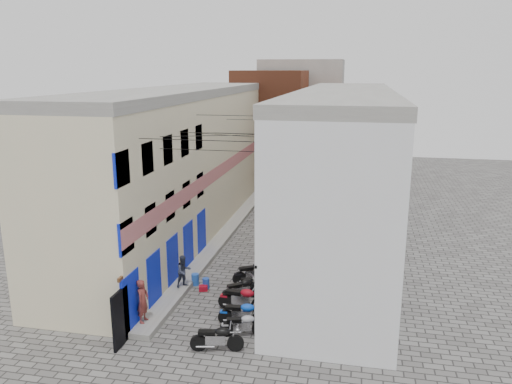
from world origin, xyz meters
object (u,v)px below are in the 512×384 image
Objects in this scene: motorcycle_b at (243,324)px; water_jug_far at (195,279)px; motorcycle_a at (217,337)px; motorcycle_c at (242,312)px; water_jug_near at (206,283)px; person_a at (143,301)px; motorcycle_e at (242,288)px; motorcycle_d at (242,297)px; motorcycle_f at (254,282)px; motorcycle_g at (254,271)px; red_crate at (203,288)px; person_b at (184,271)px.

water_jug_far is (-3.34, 4.13, -0.25)m from motorcycle_b.
motorcycle_a is 2.09m from motorcycle_c.
motorcycle_b is 4.74m from water_jug_near.
water_jug_far is (0.72, 4.28, -0.86)m from person_a.
motorcycle_e is 2.83m from water_jug_far.
motorcycle_d is 1.90m from motorcycle_f.
motorcycle_b is at bearing -23.22° from motorcycle_e.
motorcycle_b is (0.69, 1.23, -0.05)m from motorcycle_a.
motorcycle_a is 0.92× the size of motorcycle_g.
person_a is 4.09m from red_crate.
motorcycle_e is 0.93× the size of motorcycle_g.
person_a is 4.54× the size of red_crate.
motorcycle_d reaches higher than motorcycle_e.
motorcycle_e is at bearing -43.92° from person_a.
person_a is (-3.84, -0.95, 0.56)m from motorcycle_c.
motorcycle_e is at bearing 169.75° from motorcycle_a.
motorcycle_b is 0.85× the size of motorcycle_d.
motorcycle_e reaches higher than red_crate.
person_a is (-3.44, -5.07, 0.52)m from motorcycle_g.
motorcycle_d is 2.90m from water_jug_near.
water_jug_near is (-2.03, 5.10, -0.32)m from motorcycle_a.
water_jug_near is 0.90× the size of water_jug_far.
motorcycle_a is 6.15m from motorcycle_g.
person_a reaches higher than motorcycle_e.
motorcycle_c is 1.33× the size of person_b.
motorcycle_g reaches higher than water_jug_far.
motorcycle_c reaches higher than water_jug_near.
motorcycle_c is 3.97× the size of water_jug_near.
motorcycle_g is at bearing -22.74° from person_b.
motorcycle_d is 1.21× the size of person_a.
person_a is at bearing -101.84° from motorcycle_b.
motorcycle_g is at bearing -173.83° from motorcycle_d.
motorcycle_d reaches higher than motorcycle_c.
motorcycle_c is at bearing -73.94° from person_a.
motorcycle_b is at bearing -52.45° from red_crate.
motorcycle_d reaches higher than motorcycle_b.
motorcycle_d is 1.07× the size of motorcycle_e.
water_jug_far is 1.42× the size of red_crate.
motorcycle_g reaches higher than motorcycle_a.
water_jug_far is (-2.59, 1.09, -0.30)m from motorcycle_e.
motorcycle_e is at bearing -56.57° from person_b.
motorcycle_b reaches higher than water_jug_far.
motorcycle_g is (-0.10, 2.89, 0.00)m from motorcycle_d.
motorcycle_e is (-0.54, 2.23, 0.00)m from motorcycle_c.
motorcycle_e is at bearing -37.46° from motorcycle_f.
person_b is (-3.40, 2.54, 0.43)m from motorcycle_c.
person_b is at bearing -130.98° from motorcycle_c.
motorcycle_f is 1.03m from motorcycle_g.
motorcycle_e is at bearing -22.88° from water_jug_near.
person_a is at bearing -108.40° from water_jug_near.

